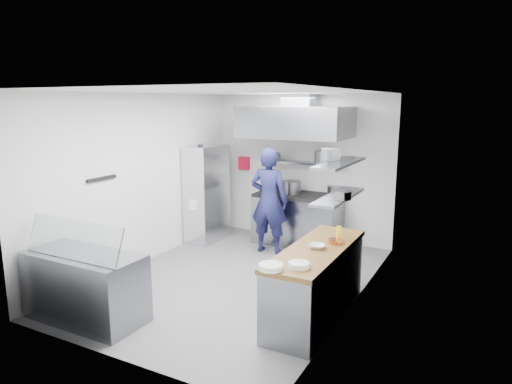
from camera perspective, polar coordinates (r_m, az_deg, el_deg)
The scene contains 36 objects.
floor at distance 7.09m, azimuth -2.30°, elevation -10.80°, with size 5.00×5.00×0.00m, color #57575A.
ceiling at distance 6.58m, azimuth -2.50°, elevation 12.44°, with size 5.00×5.00×0.00m, color silver.
wall_back at distance 8.92m, azimuth 5.71°, elevation 3.04°, with size 3.60×0.02×2.80m, color white.
wall_front at distance 4.76m, azimuth -17.74°, elevation -4.63°, with size 3.60×0.02×2.80m, color white.
wall_left at distance 7.75m, azimuth -13.99°, elevation 1.53°, with size 5.00×0.02×2.80m, color white.
wall_right at distance 6.01m, azimuth 12.61°, elevation -1.13°, with size 5.00×0.02×2.80m, color white.
gas_range at distance 8.70m, azimuth 5.21°, elevation -3.53°, with size 1.60×0.80×0.90m, color gray.
cooktop at distance 8.59m, azimuth 5.26°, elevation -0.44°, with size 1.57×0.78×0.06m, color black.
stock_pot_left at distance 8.95m, azimuth 2.10°, elevation 0.92°, with size 0.28×0.28×0.20m, color slate.
stock_pot_mid at distance 8.61m, azimuth 4.50°, elevation 0.62°, with size 0.36×0.36×0.24m, color slate.
stock_pot_right at distance 8.68m, azimuth 9.81°, elevation 0.31°, with size 0.28×0.28×0.16m, color slate.
over_range_shelf at distance 8.72m, azimuth 5.94°, elevation 3.65°, with size 1.60×0.30×0.04m, color gray.
shelf_pot_a at distance 8.68m, azimuth 2.18°, elevation 4.40°, with size 0.29×0.29×0.18m, color slate.
shelf_pot_b at distance 8.58m, azimuth 8.38°, elevation 4.35°, with size 0.33×0.33×0.22m, color slate.
extractor_hood at distance 8.27m, azimuth 4.96°, elevation 8.69°, with size 1.90×1.15×0.55m, color gray.
hood_duct at distance 8.47m, azimuth 5.61°, elevation 11.31°, with size 0.55×0.55×0.24m, color slate.
red_firebox at distance 9.40m, azimuth -1.51°, elevation 3.63°, with size 0.22×0.10×0.26m, color red.
chef at distance 8.05m, azimuth 1.65°, elevation -1.09°, with size 0.69×0.45×1.89m, color #161944.
wire_rack at distance 8.81m, azimuth -6.17°, elevation -0.20°, with size 0.50×0.90×1.85m, color silver.
rack_bin_a at distance 8.53m, azimuth -7.60°, elevation -1.48°, with size 0.16×0.20×0.18m, color white.
rack_bin_b at distance 8.64m, azimuth -6.70°, elevation 2.09°, with size 0.13×0.17×0.15m, color yellow.
rack_jar at distance 8.45m, azimuth -6.96°, elevation 5.30°, with size 0.10×0.10×0.18m, color black.
knife_strip at distance 7.07m, azimuth -18.73°, elevation 1.60°, with size 0.04×0.55×0.05m, color black.
prep_counter_base at distance 5.85m, azimuth 7.51°, elevation -11.38°, with size 0.62×2.00×0.84m, color gray.
prep_counter_top at distance 5.69m, azimuth 7.63°, elevation -7.19°, with size 0.65×2.04×0.06m, color brown.
plate_stack_a at distance 4.92m, azimuth 1.84°, elevation -9.32°, with size 0.27×0.27×0.06m, color white.
plate_stack_b at distance 5.00m, azimuth 5.38°, elevation -9.06°, with size 0.23×0.23×0.06m, color white.
copper_pan at distance 5.86m, azimuth 9.89°, elevation -6.10°, with size 0.17×0.17×0.06m, color #B56933.
squeeze_bottle at distance 6.01m, azimuth 10.32°, elevation -5.07°, with size 0.06×0.06×0.18m, color yellow.
mixing_bowl at distance 5.65m, azimuth 7.59°, elevation -6.74°, with size 0.20×0.20×0.05m, color white.
wall_shelf_lower at distance 5.75m, azimuth 10.32°, elevation -0.57°, with size 0.30×1.30×0.04m, color gray.
wall_shelf_upper at distance 5.68m, azimuth 10.47°, elevation 3.58°, with size 0.30×1.30×0.04m, color gray.
shelf_pot_c at distance 5.49m, azimuth 10.82°, elevation -0.40°, with size 0.20×0.20×0.10m, color slate.
shelf_pot_d at distance 5.82m, azimuth 9.32°, elevation 4.68°, with size 0.25×0.25×0.14m, color slate.
display_case at distance 6.09m, azimuth -20.53°, elevation -11.02°, with size 1.50×0.70×0.85m, color gray.
display_glass at distance 5.81m, azimuth -21.84°, elevation -5.46°, with size 1.47×0.02×0.45m, color silver.
Camera 1 is at (3.31, -5.68, 2.65)m, focal length 32.00 mm.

